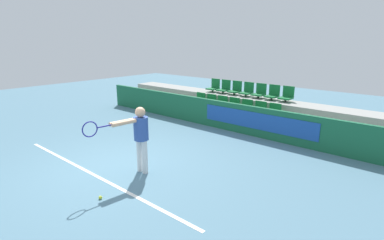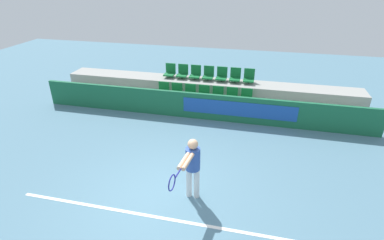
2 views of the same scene
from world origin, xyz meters
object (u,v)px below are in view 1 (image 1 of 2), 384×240
stadium_chair_5 (259,111)px  tennis_player (139,133)px  stadium_chair_12 (273,94)px  stadium_chair_4 (245,109)px  stadium_chair_0 (199,101)px  stadium_chair_13 (287,96)px  stadium_chair_2 (221,105)px  stadium_chair_7 (214,87)px  stadium_chair_8 (224,88)px  tennis_ball (100,197)px  stadium_chair_6 (273,113)px  stadium_chair_10 (247,91)px  stadium_chair_11 (260,92)px  stadium_chair_1 (210,103)px  stadium_chair_9 (235,89)px  stadium_chair_3 (233,107)px

stadium_chair_5 → tennis_player: tennis_player is taller
stadium_chair_12 → tennis_player: tennis_player is taller
stadium_chair_4 → stadium_chair_0: bearing=180.0°
stadium_chair_0 → tennis_player: (2.25, -4.82, 0.29)m
stadium_chair_0 → stadium_chair_13: stadium_chair_13 is taller
stadium_chair_2 → stadium_chair_5: size_ratio=1.00×
stadium_chair_7 → stadium_chair_8: same height
tennis_ball → stadium_chair_6: bearing=85.0°
stadium_chair_0 → stadium_chair_7: bearing=90.0°
stadium_chair_2 → tennis_player: size_ratio=0.34×
stadium_chair_10 → stadium_chair_12: same height
stadium_chair_7 → stadium_chair_12: 2.60m
stadium_chair_8 → stadium_chair_11: 1.56m
stadium_chair_1 → stadium_chair_7: (-0.52, 0.95, 0.45)m
stadium_chair_4 → stadium_chair_9: (-1.04, 0.95, 0.45)m
stadium_chair_7 → stadium_chair_8: (0.52, 0.00, 0.00)m
stadium_chair_1 → stadium_chair_7: stadium_chair_7 is taller
stadium_chair_11 → stadium_chair_12: 0.52m
stadium_chair_2 → stadium_chair_4: (1.04, 0.00, 0.00)m
stadium_chair_4 → stadium_chair_10: stadium_chair_10 is taller
stadium_chair_7 → stadium_chair_11: same height
stadium_chair_8 → stadium_chair_4: bearing=-31.3°
stadium_chair_11 → stadium_chair_13: (1.04, 0.00, 0.00)m
tennis_player → stadium_chair_7: bearing=117.5°
stadium_chair_3 → stadium_chair_5: same height
stadium_chair_1 → stadium_chair_8: bearing=90.0°
stadium_chair_3 → stadium_chair_5: size_ratio=1.00×
stadium_chair_4 → stadium_chair_13: bearing=42.3°
stadium_chair_2 → tennis_ball: size_ratio=7.89×
stadium_chair_1 → stadium_chair_11: (1.56, 0.95, 0.45)m
tennis_ball → stadium_chair_5: bearing=89.9°
stadium_chair_12 → tennis_player: size_ratio=0.34×
stadium_chair_9 → stadium_chair_10: bearing=0.0°
stadium_chair_3 → stadium_chair_10: (0.00, 0.95, 0.45)m
stadium_chair_8 → tennis_player: (1.73, -5.77, -0.16)m
stadium_chair_5 → stadium_chair_12: 1.05m
stadium_chair_10 → stadium_chair_6: bearing=-31.3°
stadium_chair_11 → tennis_ball: (0.51, -7.04, -1.08)m
stadium_chair_2 → stadium_chair_13: (2.08, 0.95, 0.45)m
stadium_chair_4 → stadium_chair_6: size_ratio=1.00×
stadium_chair_6 → tennis_ball: 6.14m
stadium_chair_9 → stadium_chair_0: bearing=-137.7°
stadium_chair_11 → stadium_chair_8: bearing=180.0°
stadium_chair_4 → stadium_chair_2: bearing=180.0°
stadium_chair_5 → stadium_chair_3: bearing=180.0°
stadium_chair_8 → tennis_player: size_ratio=0.34×
tennis_player → stadium_chair_9: bearing=108.1°
stadium_chair_2 → stadium_chair_11: bearing=42.3°
stadium_chair_8 → stadium_chair_12: 2.08m
tennis_player → stadium_chair_0: bearing=121.2°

